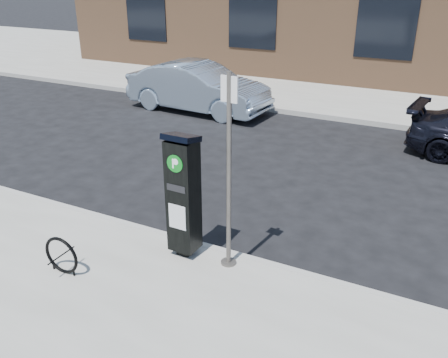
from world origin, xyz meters
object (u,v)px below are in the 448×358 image
Objects in this scene: parking_kiosk at (183,194)px; sign_pole at (229,176)px; car_silver at (198,87)px; bike_rack at (61,256)px.

sign_pole is at bearing 5.29° from parking_kiosk.
parking_kiosk is 0.43× the size of car_silver.
bike_rack is (-1.29, -1.23, -0.71)m from parking_kiosk.
parking_kiosk is 8.48m from car_silver.
bike_rack is 0.13× the size of car_silver.
parking_kiosk reaches higher than bike_rack.
car_silver is (-4.07, 7.43, -0.39)m from parking_kiosk.
sign_pole reaches higher than car_silver.
bike_rack is 9.11m from car_silver.
sign_pole is (0.71, 0.05, 0.41)m from parking_kiosk.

